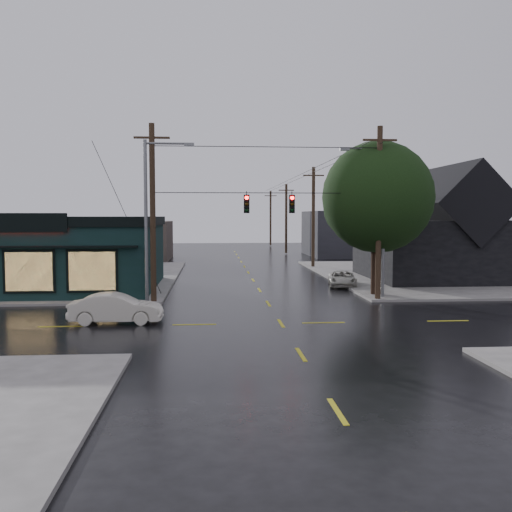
{
  "coord_description": "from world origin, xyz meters",
  "views": [
    {
      "loc": [
        -3.17,
        -26.01,
        4.97
      ],
      "look_at": [
        -0.83,
        4.3,
        2.84
      ],
      "focal_mm": 40.0,
      "sensor_mm": 36.0,
      "label": 1
    }
  ],
  "objects": [
    {
      "name": "utility_pole_nw",
      "position": [
        -6.5,
        6.5,
        0.0
      ],
      "size": [
        2.0,
        0.32,
        10.15
      ],
      "primitive_type": null,
      "color": "black",
      "rests_on": "ground"
    },
    {
      "name": "utility_pole_far_a",
      "position": [
        6.5,
        28.0,
        0.0
      ],
      "size": [
        2.0,
        0.32,
        9.65
      ],
      "primitive_type": null,
      "color": "black",
      "rests_on": "ground"
    },
    {
      "name": "suv_silver",
      "position": [
        6.0,
        13.47,
        0.55
      ],
      "size": [
        2.45,
        4.22,
        1.1
      ],
      "primitive_type": "imported",
      "rotation": [
        0.0,
        0.0,
        -0.16
      ],
      "color": "#B3B0A5",
      "rests_on": "ground"
    },
    {
      "name": "ground_plane",
      "position": [
        0.0,
        0.0,
        0.0
      ],
      "size": [
        160.0,
        160.0,
        0.0
      ],
      "primitive_type": "plane",
      "color": "black"
    },
    {
      "name": "sidewalk_ne",
      "position": [
        20.0,
        20.0,
        0.07
      ],
      "size": [
        28.0,
        28.0,
        0.15
      ],
      "primitive_type": "cube",
      "color": "slate",
      "rests_on": "ground"
    },
    {
      "name": "ne_building",
      "position": [
        15.0,
        17.0,
        4.47
      ],
      "size": [
        12.6,
        11.6,
        8.75
      ],
      "color": "black",
      "rests_on": "ground"
    },
    {
      "name": "streetlight_ne",
      "position": [
        7.0,
        7.2,
        0.0
      ],
      "size": [
        5.4,
        0.3,
        9.15
      ],
      "primitive_type": null,
      "color": "slate",
      "rests_on": "ground"
    },
    {
      "name": "utility_pole_ne",
      "position": [
        6.5,
        6.5,
        0.0
      ],
      "size": [
        2.0,
        0.32,
        10.15
      ],
      "primitive_type": null,
      "color": "black",
      "rests_on": "ground"
    },
    {
      "name": "pizza_shop",
      "position": [
        -15.0,
        12.94,
        2.56
      ],
      "size": [
        16.3,
        12.34,
        4.9
      ],
      "color": "black",
      "rests_on": "ground"
    },
    {
      "name": "bg_building_west",
      "position": [
        -14.0,
        40.0,
        2.2
      ],
      "size": [
        12.0,
        10.0,
        4.4
      ],
      "primitive_type": "cube",
      "color": "#3F342E",
      "rests_on": "ground"
    },
    {
      "name": "utility_pole_far_c",
      "position": [
        6.5,
        68.0,
        0.0
      ],
      "size": [
        2.0,
        0.32,
        9.15
      ],
      "primitive_type": null,
      "color": "black",
      "rests_on": "ground"
    },
    {
      "name": "span_signal_assembly",
      "position": [
        0.1,
        6.5,
        5.7
      ],
      "size": [
        13.0,
        0.48,
        1.23
      ],
      "color": "black",
      "rests_on": "ground"
    },
    {
      "name": "utility_pole_far_b",
      "position": [
        6.5,
        48.0,
        0.0
      ],
      "size": [
        2.0,
        0.32,
        9.15
      ],
      "primitive_type": null,
      "color": "black",
      "rests_on": "ground"
    },
    {
      "name": "bg_building_east",
      "position": [
        16.0,
        45.0,
        2.8
      ],
      "size": [
        14.0,
        12.0,
        5.6
      ],
      "primitive_type": "cube",
      "color": "#25252A",
      "rests_on": "ground"
    },
    {
      "name": "corner_tree",
      "position": [
        7.0,
        8.49,
        6.12
      ],
      "size": [
        6.86,
        6.86,
        9.43
      ],
      "color": "black",
      "rests_on": "ground"
    },
    {
      "name": "sedan_cream",
      "position": [
        -7.63,
        0.59,
        0.7
      ],
      "size": [
        4.26,
        1.52,
        1.4
      ],
      "primitive_type": "imported",
      "rotation": [
        0.0,
        0.0,
        1.56
      ],
      "color": "beige",
      "rests_on": "ground"
    },
    {
      "name": "streetlight_nw",
      "position": [
        -6.8,
        5.8,
        0.0
      ],
      "size": [
        5.4,
        0.3,
        9.15
      ],
      "primitive_type": null,
      "color": "slate",
      "rests_on": "ground"
    }
  ]
}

